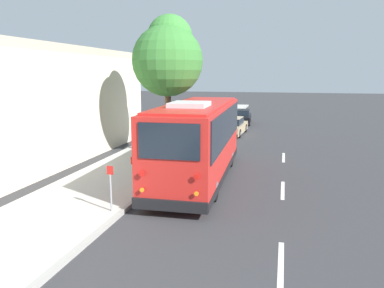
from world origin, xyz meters
TOP-DOWN VIEW (x-y plane):
  - ground_plane at (0.00, 0.00)m, footprint 160.00×160.00m
  - sidewalk_slab at (0.00, 3.59)m, footprint 80.00×3.96m
  - curb_strip at (0.00, 1.54)m, footprint 80.00×0.14m
  - shuttle_bus at (1.35, 0.04)m, footprint 9.30×2.92m
  - parked_sedan_tan at (13.96, 0.32)m, footprint 4.67×1.98m
  - parked_sedan_black at (20.25, 0.33)m, footprint 4.63×1.95m
  - street_tree at (5.41, 2.60)m, footprint 3.73×3.73m
  - sign_post_near at (-3.31, 1.83)m, footprint 0.06×0.22m
  - sign_post_far at (-1.40, 1.83)m, footprint 0.06×0.22m
  - fire_hydrant at (7.74, 1.92)m, footprint 0.22×0.22m
  - lane_stripe_behind at (-5.25, -3.55)m, footprint 2.40×0.14m
  - lane_stripe_mid at (0.75, -3.55)m, footprint 2.40×0.14m
  - lane_stripe_ahead at (6.75, -3.55)m, footprint 2.40×0.14m

SIDE VIEW (x-z plane):
  - ground_plane at x=0.00m, z-range 0.00..0.00m
  - lane_stripe_behind at x=-5.25m, z-range 0.00..0.01m
  - lane_stripe_mid at x=0.75m, z-range 0.00..0.01m
  - lane_stripe_ahead at x=6.75m, z-range 0.00..0.01m
  - sidewalk_slab at x=0.00m, z-range 0.00..0.15m
  - curb_strip at x=0.00m, z-range 0.00..0.15m
  - fire_hydrant at x=7.74m, z-range 0.15..0.96m
  - parked_sedan_tan at x=13.96m, z-range -0.05..1.25m
  - parked_sedan_black at x=20.25m, z-range -0.05..1.26m
  - sign_post_far at x=-1.40m, z-range 0.17..1.54m
  - sign_post_near at x=-3.31m, z-range 0.17..1.67m
  - shuttle_bus at x=1.35m, z-range 0.12..3.60m
  - street_tree at x=5.41m, z-range 1.69..9.15m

